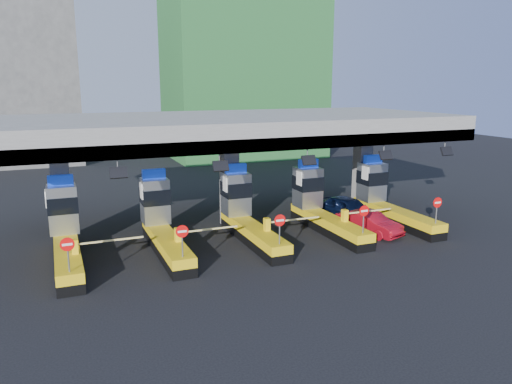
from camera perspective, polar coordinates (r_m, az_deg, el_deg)
name	(u,v)px	position (r m, az deg, el deg)	size (l,w,h in m)	color
ground	(247,237)	(29.74, -1.08, -5.20)	(120.00, 120.00, 0.00)	black
toll_canopy	(229,130)	(31.17, -3.05, 7.12)	(28.00, 12.09, 7.00)	slate
toll_lane_far_left	(65,232)	(27.77, -20.98, -4.32)	(4.43, 8.00, 4.16)	black
toll_lane_left	(161,222)	(28.26, -10.80, -3.42)	(4.43, 8.00, 4.16)	black
toll_lane_center	(245,214)	(29.60, -1.28, -2.47)	(4.43, 8.00, 4.16)	black
toll_lane_right	(319,206)	(31.68, 7.19, -1.57)	(4.43, 8.00, 4.16)	black
toll_lane_far_right	(385,199)	(34.36, 14.48, -0.77)	(4.43, 8.00, 4.16)	black
bg_building_scaffold	(243,40)	(62.72, -1.53, 16.98)	(18.00, 12.00, 28.00)	#1E5926
bg_building_concrete	(10,82)	(62.55, -26.28, 11.16)	(14.00, 10.00, 18.00)	#4C4C49
van	(348,209)	(33.38, 10.51, -1.96)	(1.97, 4.89, 1.66)	black
red_car	(369,223)	(31.00, 12.82, -3.45)	(1.46, 4.20, 1.38)	maroon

